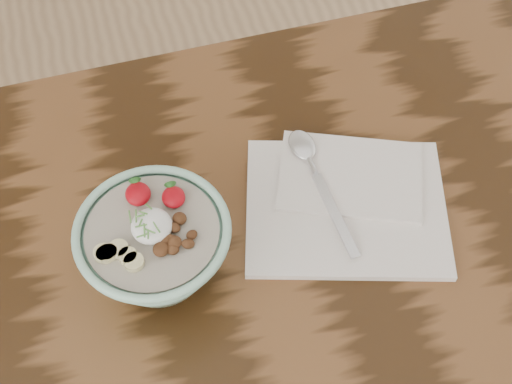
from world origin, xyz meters
The scene contains 4 objects.
table centered at (0.00, 0.00, 65.70)cm, with size 160.00×90.00×75.00cm.
breakfast_bowl centered at (-22.41, 10.46, 80.74)cm, with size 17.01×17.01×11.29cm.
napkin centered at (1.65, 13.45, 75.63)cm, with size 29.07×25.94×1.50cm.
spoon centered at (-1.21, 19.45, 76.93)cm, with size 3.58×19.79×1.03cm.
Camera 1 is at (-22.49, -29.90, 149.13)cm, focal length 50.00 mm.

